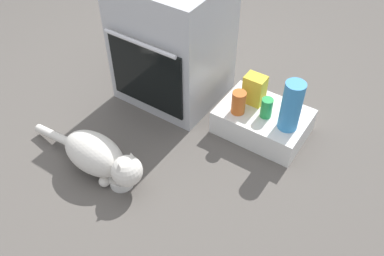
{
  "coord_description": "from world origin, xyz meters",
  "views": [
    {
      "loc": [
        1.27,
        -1.36,
        1.74
      ],
      "look_at": [
        0.42,
        -0.09,
        0.25
      ],
      "focal_mm": 38.46,
      "sensor_mm": 36.0,
      "label": 1
    }
  ],
  "objects_px": {
    "oven": "(173,40)",
    "pantry_cabinet": "(263,121)",
    "food_bowl": "(121,180)",
    "snack_bag": "(254,89)",
    "soda_can": "(266,108)",
    "water_bottle": "(291,106)",
    "cat": "(100,156)",
    "sauce_jar": "(239,102)"
  },
  "relations": [
    {
      "from": "soda_can",
      "to": "water_bottle",
      "type": "xyz_separation_m",
      "value": [
        0.14,
        -0.01,
        0.09
      ]
    },
    {
      "from": "oven",
      "to": "cat",
      "type": "height_order",
      "value": "oven"
    },
    {
      "from": "pantry_cabinet",
      "to": "cat",
      "type": "bearing_deg",
      "value": -126.83
    },
    {
      "from": "cat",
      "to": "oven",
      "type": "bearing_deg",
      "value": 97.14
    },
    {
      "from": "snack_bag",
      "to": "sauce_jar",
      "type": "relative_size",
      "value": 1.29
    },
    {
      "from": "cat",
      "to": "soda_can",
      "type": "relative_size",
      "value": 6.64
    },
    {
      "from": "pantry_cabinet",
      "to": "snack_bag",
      "type": "xyz_separation_m",
      "value": [
        -0.1,
        0.04,
        0.17
      ]
    },
    {
      "from": "water_bottle",
      "to": "sauce_jar",
      "type": "height_order",
      "value": "water_bottle"
    },
    {
      "from": "food_bowl",
      "to": "water_bottle",
      "type": "xyz_separation_m",
      "value": [
        0.6,
        0.73,
        0.27
      ]
    },
    {
      "from": "soda_can",
      "to": "snack_bag",
      "type": "height_order",
      "value": "snack_bag"
    },
    {
      "from": "food_bowl",
      "to": "sauce_jar",
      "type": "distance_m",
      "value": 0.78
    },
    {
      "from": "cat",
      "to": "sauce_jar",
      "type": "distance_m",
      "value": 0.82
    },
    {
      "from": "snack_bag",
      "to": "sauce_jar",
      "type": "distance_m",
      "value": 0.14
    },
    {
      "from": "oven",
      "to": "cat",
      "type": "relative_size",
      "value": 0.99
    },
    {
      "from": "food_bowl",
      "to": "cat",
      "type": "bearing_deg",
      "value": 178.62
    },
    {
      "from": "oven",
      "to": "pantry_cabinet",
      "type": "relative_size",
      "value": 1.53
    },
    {
      "from": "pantry_cabinet",
      "to": "cat",
      "type": "height_order",
      "value": "cat"
    },
    {
      "from": "sauce_jar",
      "to": "soda_can",
      "type": "bearing_deg",
      "value": 21.13
    },
    {
      "from": "pantry_cabinet",
      "to": "snack_bag",
      "type": "height_order",
      "value": "snack_bag"
    },
    {
      "from": "cat",
      "to": "snack_bag",
      "type": "distance_m",
      "value": 0.95
    },
    {
      "from": "oven",
      "to": "food_bowl",
      "type": "xyz_separation_m",
      "value": [
        0.22,
        -0.79,
        -0.36
      ]
    },
    {
      "from": "oven",
      "to": "water_bottle",
      "type": "height_order",
      "value": "oven"
    },
    {
      "from": "cat",
      "to": "pantry_cabinet",
      "type": "bearing_deg",
      "value": 54.55
    },
    {
      "from": "snack_bag",
      "to": "sauce_jar",
      "type": "height_order",
      "value": "snack_bag"
    },
    {
      "from": "food_bowl",
      "to": "water_bottle",
      "type": "bearing_deg",
      "value": 50.74
    },
    {
      "from": "soda_can",
      "to": "cat",
      "type": "bearing_deg",
      "value": -128.93
    },
    {
      "from": "oven",
      "to": "water_bottle",
      "type": "xyz_separation_m",
      "value": [
        0.82,
        -0.06,
        -0.09
      ]
    },
    {
      "from": "snack_bag",
      "to": "water_bottle",
      "type": "distance_m",
      "value": 0.28
    },
    {
      "from": "oven",
      "to": "sauce_jar",
      "type": "bearing_deg",
      "value": -11.23
    },
    {
      "from": "soda_can",
      "to": "sauce_jar",
      "type": "distance_m",
      "value": 0.16
    },
    {
      "from": "snack_bag",
      "to": "pantry_cabinet",
      "type": "bearing_deg",
      "value": -24.35
    },
    {
      "from": "food_bowl",
      "to": "cat",
      "type": "distance_m",
      "value": 0.17
    },
    {
      "from": "sauce_jar",
      "to": "food_bowl",
      "type": "bearing_deg",
      "value": -114.24
    },
    {
      "from": "snack_bag",
      "to": "soda_can",
      "type": "bearing_deg",
      "value": -31.99
    },
    {
      "from": "snack_bag",
      "to": "sauce_jar",
      "type": "bearing_deg",
      "value": -102.98
    },
    {
      "from": "pantry_cabinet",
      "to": "food_bowl",
      "type": "height_order",
      "value": "pantry_cabinet"
    },
    {
      "from": "oven",
      "to": "food_bowl",
      "type": "bearing_deg",
      "value": -74.45
    },
    {
      "from": "water_bottle",
      "to": "pantry_cabinet",
      "type": "bearing_deg",
      "value": 165.12
    },
    {
      "from": "cat",
      "to": "sauce_jar",
      "type": "xyz_separation_m",
      "value": [
        0.45,
        0.68,
        0.1
      ]
    },
    {
      "from": "cat",
      "to": "water_bottle",
      "type": "bearing_deg",
      "value": 45.96
    },
    {
      "from": "soda_can",
      "to": "snack_bag",
      "type": "xyz_separation_m",
      "value": [
        -0.12,
        0.07,
        0.03
      ]
    },
    {
      "from": "soda_can",
      "to": "pantry_cabinet",
      "type": "bearing_deg",
      "value": 125.37
    }
  ]
}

